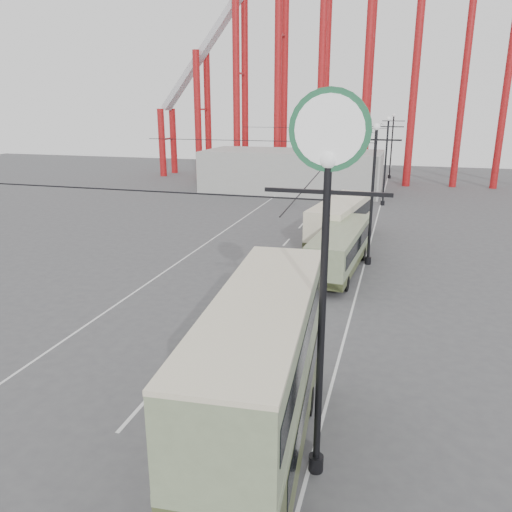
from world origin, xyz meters
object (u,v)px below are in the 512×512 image
(double_decker_bus, at_px, (262,374))
(single_decker_green, at_px, (340,248))
(single_decker_cream, at_px, (341,219))
(lamp_post_near, at_px, (326,210))
(pedestrian, at_px, (264,265))

(double_decker_bus, relative_size, single_decker_green, 0.99)
(double_decker_bus, xyz_separation_m, single_decker_cream, (-0.93, 26.46, -1.14))
(lamp_post_near, relative_size, double_decker_bus, 1.06)
(lamp_post_near, bearing_deg, single_decker_green, 95.02)
(double_decker_bus, distance_m, single_decker_green, 19.01)
(lamp_post_near, bearing_deg, double_decker_bus, -175.09)
(lamp_post_near, distance_m, pedestrian, 18.65)
(lamp_post_near, relative_size, single_decker_green, 1.05)
(single_decker_cream, bearing_deg, lamp_post_near, -76.61)
(lamp_post_near, xyz_separation_m, single_decker_cream, (-2.56, 26.32, -6.00))
(double_decker_bus, height_order, single_decker_green, double_decker_bus)
(lamp_post_near, xyz_separation_m, single_decker_green, (-1.65, 18.82, -6.24))
(single_decker_cream, bearing_deg, pedestrian, -101.19)
(lamp_post_near, distance_m, single_decker_cream, 27.11)
(lamp_post_near, height_order, pedestrian, lamp_post_near)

